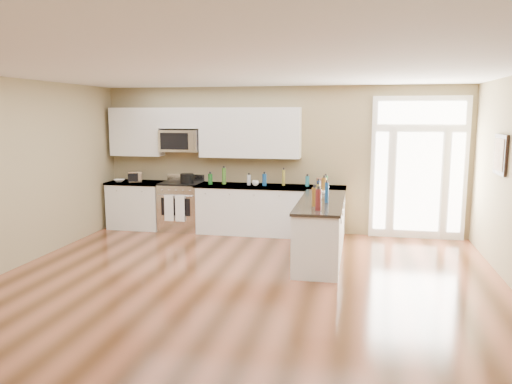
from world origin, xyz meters
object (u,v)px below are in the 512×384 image
Objects in this scene: peninsula_cabinet at (321,232)px; kitchen_range at (181,206)px; toaster_oven at (135,177)px; stockpot at (187,178)px.

kitchen_range is at bearing 153.06° from peninsula_cabinet.
toaster_oven reaches higher than peninsula_cabinet.
stockpot is at bearing -24.77° from kitchen_range.
stockpot is (0.15, -0.07, 0.57)m from kitchen_range.
peninsula_cabinet is 2.15× the size of kitchen_range.
toaster_oven is at bearing 159.85° from peninsula_cabinet.
stockpot reaches higher than kitchen_range.
peninsula_cabinet is 3.20m from kitchen_range.
toaster_oven is (-3.78, 1.39, 0.61)m from peninsula_cabinet.
toaster_oven is at bearing -176.12° from kitchen_range.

